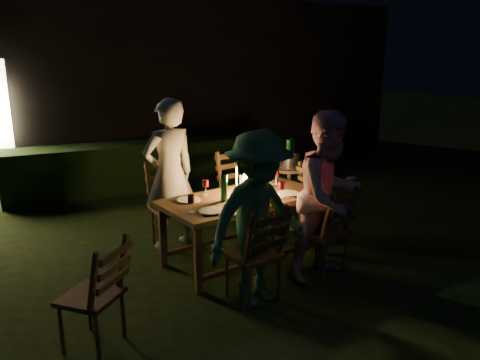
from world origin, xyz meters
name	(u,v)px	position (x,y,z in m)	size (l,w,h in m)	color
garden_envelope	(133,86)	(-0.01, 6.15, 1.58)	(40.00, 40.00, 3.20)	black
dining_table	(243,203)	(-0.08, 0.43, 0.66)	(1.89, 1.21, 0.73)	#51381B
chair_near_left	(254,270)	(-0.36, -0.42, 0.29)	(0.52, 0.54, 0.97)	#51381B
chair_near_right	(323,247)	(0.52, -0.23, 0.30)	(0.57, 0.59, 0.98)	#51381B
chair_far_left	(173,221)	(-0.68, 1.09, 0.32)	(0.53, 0.56, 1.05)	#51381B
chair_far_right	(242,206)	(0.29, 1.30, 0.32)	(0.57, 0.59, 1.05)	#51381B
chair_end	(322,213)	(1.12, 0.68, 0.29)	(0.51, 0.48, 0.97)	#51381B
chair_spare	(94,313)	(-1.80, -0.57, 0.28)	(0.60, 0.60, 0.93)	#51381B
person_house_side	(169,174)	(-0.69, 1.14, 0.88)	(0.64, 0.42, 1.75)	beige
person_opp_right	(329,196)	(0.53, -0.28, 0.85)	(0.83, 0.64, 1.70)	#C3869F
person_opp_left	(258,220)	(-0.35, -0.47, 0.80)	(1.03, 0.59, 1.59)	#366C42
lantern	(244,181)	(-0.05, 0.49, 0.89)	(0.16, 0.16, 0.35)	white
plate_far_left	(189,200)	(-0.67, 0.53, 0.74)	(0.25, 0.25, 0.01)	white
plate_near_left	(212,211)	(-0.58, 0.10, 0.74)	(0.25, 0.25, 0.01)	white
plate_far_right	(263,185)	(0.31, 0.74, 0.74)	(0.25, 0.25, 0.01)	white
plate_near_right	(288,193)	(0.40, 0.31, 0.74)	(0.25, 0.25, 0.01)	white
wineglass_a	(206,187)	(-0.44, 0.64, 0.82)	(0.06, 0.06, 0.18)	#59070F
wineglass_b	(191,204)	(-0.76, 0.16, 0.82)	(0.06, 0.06, 0.18)	#59070F
wineglass_c	(282,190)	(0.27, 0.22, 0.82)	(0.06, 0.06, 0.18)	#59070F
wineglass_d	(276,177)	(0.49, 0.73, 0.82)	(0.06, 0.06, 0.18)	#59070F
wineglass_e	(253,197)	(-0.12, 0.11, 0.82)	(0.06, 0.06, 0.18)	silver
bottle_table	(224,188)	(-0.33, 0.38, 0.87)	(0.07, 0.07, 0.28)	#0F471E
napkin_left	(250,206)	(-0.16, 0.08, 0.73)	(0.18, 0.14, 0.01)	red
napkin_right	(300,194)	(0.52, 0.25, 0.73)	(0.18, 0.14, 0.01)	red
phone	(210,215)	(-0.63, 0.01, 0.73)	(0.14, 0.07, 0.01)	black
side_table	(289,173)	(1.15, 1.56, 0.61)	(0.52, 0.52, 0.69)	olive
ice_bucket	(290,159)	(1.15, 1.56, 0.80)	(0.30, 0.30, 0.22)	#A5A8AD
bottle_bucket_a	(288,157)	(1.10, 1.52, 0.85)	(0.07, 0.07, 0.32)	#0F471E
bottle_bucket_b	(291,155)	(1.20, 1.60, 0.85)	(0.07, 0.07, 0.32)	#0F471E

